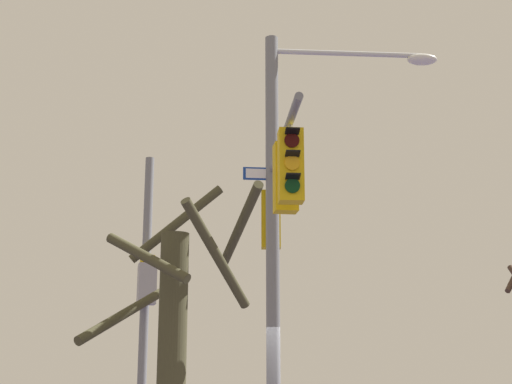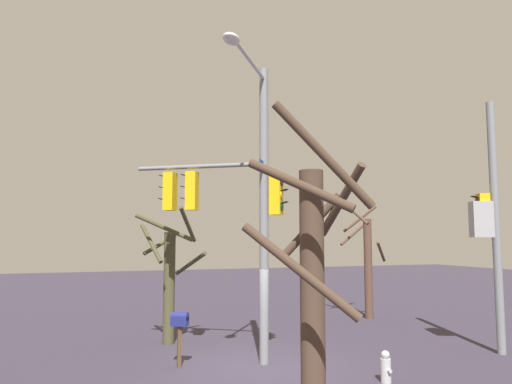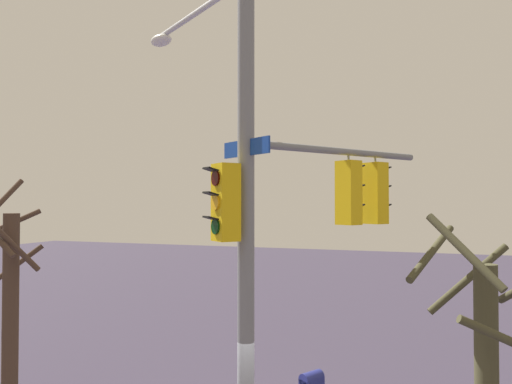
{
  "view_description": "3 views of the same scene",
  "coord_description": "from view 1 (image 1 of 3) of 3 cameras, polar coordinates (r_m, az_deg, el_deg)",
  "views": [
    {
      "loc": [
        8.5,
        9.43,
        1.87
      ],
      "look_at": [
        0.22,
        -0.77,
        5.06
      ],
      "focal_mm": 49.66,
      "sensor_mm": 36.0,
      "label": 1
    },
    {
      "loc": [
        -12.15,
        4.45,
        3.31
      ],
      "look_at": [
        -0.07,
        0.02,
        4.57
      ],
      "focal_mm": 33.87,
      "sensor_mm": 36.0,
      "label": 2
    },
    {
      "loc": [
        2.74,
        -6.93,
        4.51
      ],
      "look_at": [
        0.32,
        -0.2,
        4.67
      ],
      "focal_mm": 34.1,
      "sensor_mm": 36.0,
      "label": 3
    }
  ],
  "objects": [
    {
      "name": "main_signal_pole_assembly",
      "position": [
        12.45,
        2.42,
        -0.89
      ],
      "size": [
        5.05,
        3.77,
        8.1
      ],
      "rotation": [
        0.0,
        0.0,
        0.96
      ],
      "color": "slate",
      "rests_on": "ground"
    },
    {
      "name": "secondary_pole_assembly",
      "position": [
        19.1,
        -8.86,
        -7.57
      ],
      "size": [
        0.66,
        0.85,
        7.45
      ],
      "rotation": [
        0.0,
        0.0,
        1.14
      ],
      "color": "slate",
      "rests_on": "ground"
    },
    {
      "name": "bare_tree_across_street",
      "position": [
        9.22,
        -6.6,
        -12.13
      ],
      "size": [
        2.33,
        2.33,
        4.34
      ],
      "color": "#44412A",
      "rests_on": "ground"
    }
  ]
}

